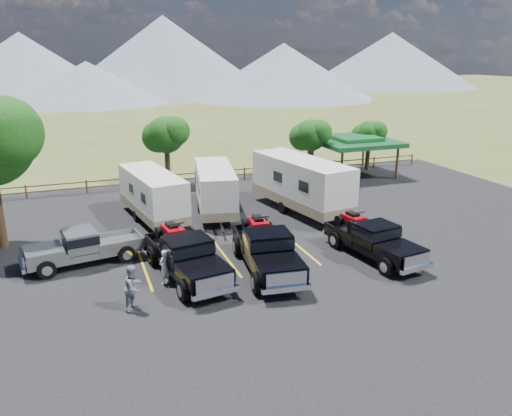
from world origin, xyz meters
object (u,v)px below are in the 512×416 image
object	(u,v)px
trailer_center	(215,189)
person_b	(133,287)
rig_left	(186,255)
pavilion	(354,141)
rig_right	(372,239)
person_a	(164,267)
trailer_right	(301,184)
trailer_left	(153,195)
rig_center	(266,248)
pickup_silver	(84,246)

from	to	relation	value
trailer_center	person_b	size ratio (longest dim) A/B	4.51
rig_left	trailer_center	xyz separation A→B (m)	(3.78, 8.56, 0.50)
pavilion	rig_right	world-z (taller)	pavilion
rig_right	person_a	distance (m)	10.19
person_b	trailer_right	bearing A→B (deg)	-13.04
pavilion	trailer_left	bearing A→B (deg)	-160.35
person_a	person_b	bearing A→B (deg)	10.91
rig_left	rig_center	xyz separation A→B (m)	(3.66, -0.60, 0.03)
pavilion	trailer_right	distance (m)	11.47
rig_left	trailer_right	distance (m)	11.31
trailer_right	trailer_left	bearing A→B (deg)	159.62
person_b	rig_left	bearing A→B (deg)	-10.20
trailer_left	person_a	distance (m)	8.98
trailer_right	rig_left	bearing A→B (deg)	-152.82
trailer_center	person_a	xyz separation A→B (m)	(-4.83, -8.98, -0.74)
rig_center	pickup_silver	distance (m)	8.74
pavilion	rig_right	bearing A→B (deg)	-117.56
trailer_left	trailer_center	xyz separation A→B (m)	(3.90, 0.09, -0.01)
person_a	trailer_right	bearing A→B (deg)	176.72
pavilion	trailer_center	distance (m)	14.89
trailer_center	person_a	size ratio (longest dim) A/B	5.39
person_a	person_b	distance (m)	2.43
rig_right	trailer_left	world-z (taller)	trailer_left
rig_center	pickup_silver	world-z (taller)	rig_center
pickup_silver	person_a	distance (m)	4.74
trailer_center	person_b	xyz separation A→B (m)	(-6.37, -10.85, -0.59)
trailer_center	person_a	world-z (taller)	trailer_center
pavilion	rig_right	distance (m)	17.75
trailer_right	pickup_silver	distance (m)	13.77
rig_center	person_a	distance (m)	4.73
trailer_left	person_a	world-z (taller)	trailer_left
person_a	person_b	size ratio (longest dim) A/B	0.84
rig_right	trailer_center	distance (m)	10.93
rig_left	trailer_left	world-z (taller)	trailer_left
pickup_silver	pavilion	bearing A→B (deg)	108.57
pavilion	trailer_left	size ratio (longest dim) A/B	0.73
trailer_center	trailer_right	bearing A→B (deg)	-6.86
rig_right	person_b	world-z (taller)	rig_right
pavilion	person_b	world-z (taller)	pavilion
pickup_silver	person_a	bearing A→B (deg)	33.06
trailer_left	trailer_center	bearing A→B (deg)	-8.18
rig_center	rig_left	bearing A→B (deg)	177.60
trailer_left	pavilion	bearing A→B (deg)	10.17
rig_center	pickup_silver	size ratio (longest dim) A/B	1.15
pavilion	pickup_silver	xyz separation A→B (m)	(-21.57, -11.64, -1.87)
pickup_silver	person_a	size ratio (longest dim) A/B	3.76
trailer_right	pickup_silver	world-z (taller)	trailer_right
rig_left	rig_center	distance (m)	3.71
rig_center	person_a	size ratio (longest dim) A/B	4.33
trailer_left	trailer_center	distance (m)	3.90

